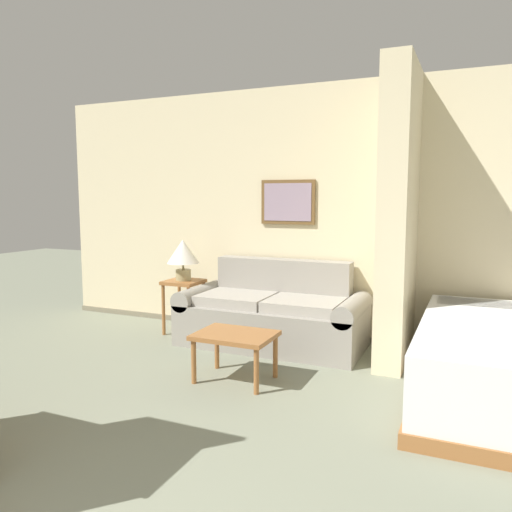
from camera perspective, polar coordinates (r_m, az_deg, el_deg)
name	(u,v)px	position (r m, az deg, el deg)	size (l,w,h in m)	color
wall_back	(337,214)	(5.17, 9.24, 4.77)	(6.70, 0.16, 2.60)	beige
wall_partition_pillar	(399,216)	(4.54, 15.99, 4.40)	(0.24, 0.90, 2.60)	beige
couch	(273,315)	(5.00, 1.97, -6.72)	(1.82, 0.84, 0.83)	gray
coffee_table	(235,340)	(4.03, -2.40, -9.52)	(0.62, 0.47, 0.39)	#996033
side_table	(184,291)	(5.44, -8.27, -4.03)	(0.37, 0.37, 0.58)	#996033
table_lamp	(183,254)	(5.37, -8.34, 0.27)	(0.34, 0.34, 0.44)	tan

